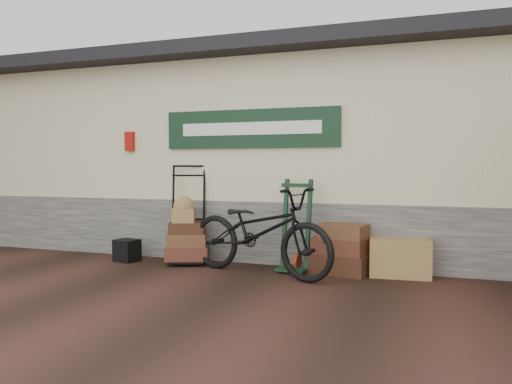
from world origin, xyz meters
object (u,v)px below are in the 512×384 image
at_px(porter_trolley, 188,213).
at_px(wicker_hamper, 400,257).
at_px(green_barrow, 295,225).
at_px(black_trunk, 127,250).
at_px(bicycle, 259,226).
at_px(suitcase_stack, 341,248).

bearing_deg(porter_trolley, wicker_hamper, -19.22).
height_order(green_barrow, wicker_hamper, green_barrow).
relative_size(wicker_hamper, black_trunk, 2.30).
xyz_separation_m(porter_trolley, black_trunk, (-0.89, -0.24, -0.57)).
distance_m(porter_trolley, green_barrow, 1.65).
bearing_deg(black_trunk, bicycle, -5.94).
distance_m(green_barrow, bicycle, 0.55).
bearing_deg(black_trunk, wicker_hamper, 4.79).
xyz_separation_m(porter_trolley, wicker_hamper, (2.99, 0.09, -0.48)).
relative_size(porter_trolley, suitcase_stack, 1.95).
distance_m(porter_trolley, black_trunk, 1.08).
distance_m(suitcase_stack, black_trunk, 3.15).
relative_size(suitcase_stack, wicker_hamper, 1.00).
distance_m(wicker_hamper, black_trunk, 3.90).
height_order(green_barrow, black_trunk, green_barrow).
bearing_deg(suitcase_stack, porter_trolley, 179.99).
bearing_deg(green_barrow, wicker_hamper, 13.32).
bearing_deg(green_barrow, black_trunk, -169.56).
bearing_deg(green_barrow, porter_trolley, -175.74).
bearing_deg(wicker_hamper, bicycle, -162.43).
bearing_deg(wicker_hamper, black_trunk, -175.21).
relative_size(suitcase_stack, black_trunk, 2.30).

